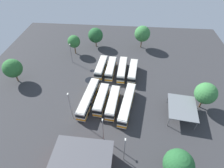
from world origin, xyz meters
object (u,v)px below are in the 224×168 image
Objects in this scene: bus_row1_slot2 at (111,69)px; lamp_post_far_corner at (71,53)px; tree_east_edge at (74,42)px; bus_row1_slot0 at (133,71)px; bus_row0_slot3 at (89,98)px; bus_row0_slot0 at (127,104)px; bus_row1_slot3 at (101,67)px; bus_row1_slot1 at (122,70)px; maintenance_shelter at (182,107)px; lamp_post_mid_lot at (70,106)px; tree_northwest at (13,68)px; tree_north_edge at (142,34)px; lamp_post_near_entrance at (103,129)px; tree_northeast at (96,35)px; bus_row0_slot1 at (113,102)px; lamp_post_by_building at (124,149)px; depot_building at (83,163)px; tree_west_edge at (179,165)px; tree_south_edge at (206,93)px; bus_row0_slot2 at (101,99)px.

bus_row1_slot2 is 1.41× the size of lamp_post_far_corner.
bus_row1_slot0 is at bearing -118.08° from tree_east_edge.
bus_row0_slot3 is 1.90× the size of tree_east_edge.
bus_row1_slot3 is at bearing 29.89° from bus_row0_slot0.
bus_row1_slot2 is at bearing 86.77° from bus_row1_slot1.
lamp_post_mid_lot is at bearing 96.97° from maintenance_shelter.
tree_northwest is at bearing 140.02° from tree_east_edge.
tree_north_edge reaches higher than bus_row1_slot2.
lamp_post_near_entrance is 0.97× the size of tree_northeast.
tree_east_edge is at bearing 47.78° from bus_row1_slot3.
bus_row0_slot3 is 1.37× the size of bus_row1_slot2.
bus_row1_slot2 is 16.42m from lamp_post_far_corner.
tree_east_edge is at bearing 38.11° from bus_row0_slot0.
lamp_post_by_building reaches higher than bus_row0_slot1.
depot_building reaches higher than bus_row1_slot1.
lamp_post_mid_lot is at bearing 166.49° from bus_row1_slot3.
depot_building reaches higher than bus_row0_slot0.
tree_northwest is (9.09, 37.39, 3.53)m from bus_row0_slot0.
tree_northwest is at bearing 60.74° from tree_west_edge.
tree_west_edge is at bearing -114.35° from lamp_post_near_entrance.
tree_south_edge reaches higher than bus_row1_slot1.
bus_row1_slot2 is 1.39× the size of tree_east_edge.
tree_west_edge is 0.84× the size of tree_north_edge.
bus_row1_slot0 is at bearing 169.77° from tree_north_edge.
lamp_post_mid_lot is (-4.76, 14.77, 3.39)m from bus_row0_slot0.
tree_west_edge is (-34.00, -16.60, 2.98)m from bus_row1_slot2.
bus_row0_slot0 is 1.18× the size of depot_building.
tree_south_edge is (20.65, -30.35, 3.01)m from depot_building.
bus_row1_slot0 is 39.65m from tree_northwest.
lamp_post_by_building is at bearing -146.43° from bus_row0_slot3.
bus_row1_slot0 is 26.73m from tree_east_edge.
bus_row1_slot2 is 3.54m from bus_row1_slot3.
bus_row0_slot2 is 29.14m from tree_south_edge.
bus_row0_slot1 is 1.21× the size of tree_north_edge.
bus_row0_slot2 is 1.14× the size of lamp_post_mid_lot.
bus_row1_slot3 is at bearing 16.16° from lamp_post_by_building.
depot_building is at bearing 168.55° from bus_row1_slot1.
tree_east_edge is at bearing 21.48° from bus_row0_slot3.
bus_row0_slot2 is 31.06m from tree_northwest.
maintenance_shelter is 1.27× the size of tree_east_edge.
maintenance_shelter is (-1.43, -19.02, 1.45)m from bus_row0_slot1.
lamp_post_far_corner is 20.20m from tree_northwest.
tree_east_edge reaches higher than depot_building.
tree_east_edge reaches higher than bus_row0_slot2.
tree_northwest is at bearing 101.12° from bus_row1_slot1.
tree_south_edge reaches higher than tree_northwest.
depot_building reaches higher than bus_row1_slot2.
bus_row0_slot0 is 1.93× the size of lamp_post_far_corner.
tree_northwest is (19.56, 31.82, 0.98)m from lamp_post_near_entrance.
tree_south_edge is at bearing -114.79° from bus_row1_slot3.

